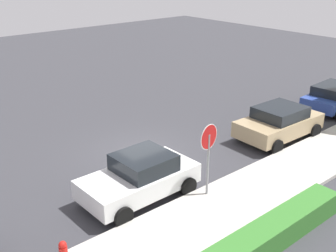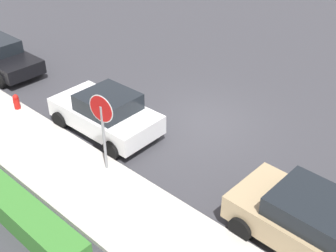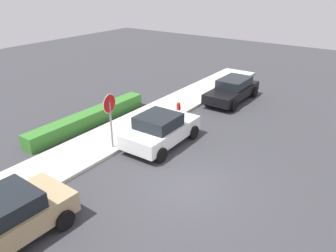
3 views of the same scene
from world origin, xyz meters
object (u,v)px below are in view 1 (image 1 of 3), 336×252
object	(u,v)px
parked_car_blue	(335,96)
parked_car_white	(140,177)
parked_car_tan	(279,122)
stop_sign	(208,148)

from	to	relation	value
parked_car_blue	parked_car_white	bearing A→B (deg)	1.73
parked_car_white	parked_car_blue	distance (m)	12.93
parked_car_tan	parked_car_blue	bearing A→B (deg)	-175.48
parked_car_white	parked_car_blue	bearing A→B (deg)	-178.27
stop_sign	parked_car_tan	distance (m)	6.08
parked_car_white	parked_car_blue	world-z (taller)	parked_car_white
stop_sign	parked_car_blue	xyz separation A→B (m)	(-11.28, -1.83, -1.10)
parked_car_tan	parked_car_white	bearing A→B (deg)	-0.31
stop_sign	parked_car_tan	xyz separation A→B (m)	(-5.82, -1.40, -1.05)
stop_sign	parked_car_white	distance (m)	2.43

